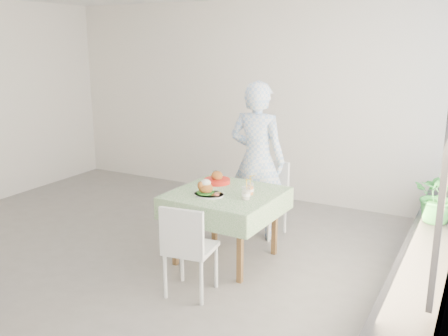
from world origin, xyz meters
The scene contains 12 objects.
floor centered at (0.00, 0.00, 0.00)m, with size 6.00×6.00×0.00m, color slate.
wall_back centered at (0.00, 2.50, 1.40)m, with size 6.00×0.02×2.80m, color white.
window_ledge centered at (2.80, 0.00, 0.25)m, with size 0.40×4.80×0.50m, color black.
cafe_table centered at (0.86, 0.24, 0.46)m, with size 1.09×1.09×0.74m.
chair_far centered at (0.92, 1.11, 0.27)m, with size 0.48×0.48×0.87m.
chair_near centered at (0.92, -0.56, 0.27)m, with size 0.46×0.46×0.87m.
diner centered at (0.85, 1.02, 0.91)m, with size 0.66×0.44×1.82m, color #90B6E7.
main_dish centered at (0.74, 0.06, 0.80)m, with size 0.32×0.32×0.16m.
juice_cup_orange centered at (1.11, 0.28, 0.80)m, with size 0.09×0.09×0.24m.
juice_cup_lemonade centered at (1.14, 0.12, 0.80)m, with size 0.09×0.09×0.25m.
second_dish centered at (0.61, 0.49, 0.78)m, with size 0.29×0.29×0.14m.
potted_plant centered at (2.81, 1.05, 0.77)m, with size 0.49×0.42×0.54m, color #257037.
Camera 1 is at (3.15, -4.06, 2.26)m, focal length 40.00 mm.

